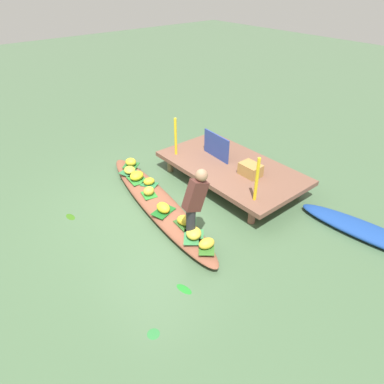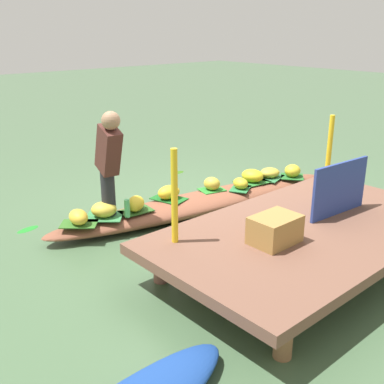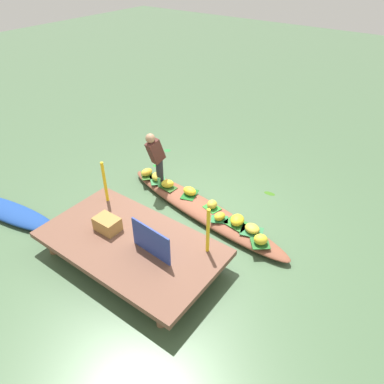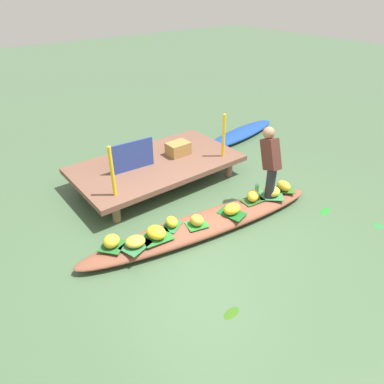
{
  "view_description": "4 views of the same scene",
  "coord_description": "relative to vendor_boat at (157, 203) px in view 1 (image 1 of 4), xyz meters",
  "views": [
    {
      "loc": [
        4.79,
        -3.07,
        4.1
      ],
      "look_at": [
        0.36,
        0.6,
        0.29
      ],
      "focal_mm": 32.29,
      "sensor_mm": 36.0,
      "label": 1
    },
    {
      "loc": [
        3.91,
        4.22,
        2.28
      ],
      "look_at": [
        0.34,
        0.17,
        0.37
      ],
      "focal_mm": 43.96,
      "sensor_mm": 36.0,
      "label": 2
    },
    {
      "loc": [
        -3.33,
        4.91,
        4.73
      ],
      "look_at": [
        0.19,
        0.1,
        0.53
      ],
      "focal_mm": 33.98,
      "sensor_mm": 36.0,
      "label": 3
    },
    {
      "loc": [
        -2.96,
        -3.46,
        3.53
      ],
      "look_at": [
        0.07,
        0.42,
        0.48
      ],
      "focal_mm": 32.85,
      "sensor_mm": 36.0,
      "label": 4
    }
  ],
  "objects": [
    {
      "name": "railing_post_east",
      "position": [
        1.46,
        1.21,
        0.76
      ],
      "size": [
        0.06,
        0.06,
        0.87
      ],
      "primitive_type": "cylinder",
      "color": "yellow",
      "rests_on": "dock_platform"
    },
    {
      "name": "banana_bunch_6",
      "position": [
        0.99,
        -0.09,
        0.2
      ],
      "size": [
        0.34,
        0.31,
        0.18
      ],
      "primitive_type": "ellipsoid",
      "rotation": [
        0.0,
        0.0,
        3.73
      ],
      "color": "yellow",
      "rests_on": "vendor_boat"
    },
    {
      "name": "leaf_mat_6",
      "position": [
        0.99,
        -0.09,
        0.11
      ],
      "size": [
        0.41,
        0.29,
        0.01
      ],
      "primitive_type": "cube",
      "rotation": [
        0.0,
        0.0,
        3.05
      ],
      "color": "#2B5620",
      "rests_on": "vendor_boat"
    },
    {
      "name": "leaf_mat_3",
      "position": [
        -0.87,
        0.08,
        0.11
      ],
      "size": [
        0.48,
        0.39,
        0.01
      ],
      "primitive_type": "cube",
      "rotation": [
        0.0,
        0.0,
        3.0
      ],
      "color": "#2A742C",
      "rests_on": "vendor_boat"
    },
    {
      "name": "railing_post_west",
      "position": [
        -0.94,
        1.21,
        0.76
      ],
      "size": [
        0.06,
        0.06,
        0.87
      ],
      "primitive_type": "cylinder",
      "color": "yellow",
      "rests_on": "dock_platform"
    },
    {
      "name": "leaf_mat_2",
      "position": [
        -0.53,
        0.17,
        0.11
      ],
      "size": [
        0.41,
        0.37,
        0.01
      ],
      "primitive_type": "cube",
      "rotation": [
        0.0,
        0.0,
        0.52
      ],
      "color": "#27713B",
      "rests_on": "vendor_boat"
    },
    {
      "name": "banana_bunch_0",
      "position": [
        -0.21,
        -0.05,
        0.2
      ],
      "size": [
        0.23,
        0.25,
        0.17
      ],
      "primitive_type": "ellipsoid",
      "rotation": [
        0.0,
        0.0,
        4.86
      ],
      "color": "gold",
      "rests_on": "vendor_boat"
    },
    {
      "name": "drifting_plant_0",
      "position": [
        2.32,
        -1.69,
        -0.1
      ],
      "size": [
        0.22,
        0.22,
        0.01
      ],
      "primitive_type": "ellipsoid",
      "rotation": [
        0.0,
        0.0,
        1.91
      ],
      "color": "#2A7736",
      "rests_on": "ground"
    },
    {
      "name": "banana_bunch_8",
      "position": [
        1.69,
        -0.19,
        0.19
      ],
      "size": [
        0.24,
        0.31,
        0.17
      ],
      "primitive_type": "ellipsoid",
      "rotation": [
        0.0,
        0.0,
        1.42
      ],
      "color": "gold",
      "rests_on": "vendor_boat"
    },
    {
      "name": "banana_bunch_2",
      "position": [
        -0.53,
        0.17,
        0.19
      ],
      "size": [
        0.23,
        0.27,
        0.15
      ],
      "primitive_type": "ellipsoid",
      "rotation": [
        0.0,
        0.0,
        4.47
      ],
      "color": "gold",
      "rests_on": "vendor_boat"
    },
    {
      "name": "water_bottle",
      "position": [
        1.17,
        -0.01,
        0.21
      ],
      "size": [
        0.06,
        0.06,
        0.21
      ],
      "primitive_type": "cylinder",
      "color": "#55BE6F",
      "rests_on": "vendor_boat"
    },
    {
      "name": "vendor_boat",
      "position": [
        0.0,
        0.0,
        0.0
      ],
      "size": [
        4.27,
        1.27,
        0.21
      ],
      "primitive_type": "ellipsoid",
      "rotation": [
        0.0,
        0.0,
        -0.15
      ],
      "color": "brown",
      "rests_on": "ground"
    },
    {
      "name": "leaf_mat_5",
      "position": [
        0.44,
        -0.16,
        0.11
      ],
      "size": [
        0.38,
        0.48,
        0.01
      ],
      "primitive_type": "cube",
      "rotation": [
        0.0,
        0.0,
        1.84
      ],
      "color": "#195E1F",
      "rests_on": "vendor_boat"
    },
    {
      "name": "banana_bunch_7",
      "position": [
        1.37,
        -0.19,
        0.2
      ],
      "size": [
        0.39,
        0.38,
        0.18
      ],
      "primitive_type": "ellipsoid",
      "rotation": [
        0.0,
        0.0,
        2.48
      ],
      "color": "gold",
      "rests_on": "vendor_boat"
    },
    {
      "name": "leaf_mat_7",
      "position": [
        1.37,
        -0.19,
        0.11
      ],
      "size": [
        0.53,
        0.52,
        0.01
      ],
      "primitive_type": "cube",
      "rotation": [
        0.0,
        0.0,
        2.43
      ],
      "color": "#347C43",
      "rests_on": "vendor_boat"
    },
    {
      "name": "leaf_mat_1",
      "position": [
        -1.48,
        0.31,
        0.11
      ],
      "size": [
        0.45,
        0.45,
        0.01
      ],
      "primitive_type": "cube",
      "rotation": [
        0.0,
        0.0,
        2.25
      ],
      "color": "#246427",
      "rests_on": "vendor_boat"
    },
    {
      "name": "banana_bunch_5",
      "position": [
        0.44,
        -0.16,
        0.2
      ],
      "size": [
        0.31,
        0.23,
        0.17
      ],
      "primitive_type": "ellipsoid",
      "rotation": [
        0.0,
        0.0,
        6.25
      ],
      "color": "yellow",
      "rests_on": "vendor_boat"
    },
    {
      "name": "leaf_mat_8",
      "position": [
        1.69,
        -0.19,
        0.11
      ],
      "size": [
        0.46,
        0.45,
        0.01
      ],
      "primitive_type": "cube",
      "rotation": [
        0.0,
        0.0,
        2.42
      ],
      "color": "#326723",
      "rests_on": "vendor_boat"
    },
    {
      "name": "market_banner",
      "position": [
        -0.24,
        1.81,
        0.6
      ],
      "size": [
        0.83,
        0.09,
        0.56
      ],
      "primitive_type": "cube",
      "rotation": [
        0.0,
        0.0,
        -0.07
      ],
      "color": "navy",
      "rests_on": "dock_platform"
    },
    {
      "name": "banana_bunch_4",
      "position": [
        -1.21,
        0.11,
        0.18
      ],
      "size": [
        0.35,
        0.32,
        0.14
      ],
      "primitive_type": "ellipsoid",
      "rotation": [
        0.0,
        0.0,
        6.02
      ],
      "color": "gold",
      "rests_on": "vendor_boat"
    },
    {
      "name": "vendor_person",
      "position": [
        1.3,
        -0.12,
        0.81
      ],
      "size": [
        0.24,
        0.45,
        1.24
      ],
      "color": "#28282D",
      "rests_on": "vendor_boat"
    },
    {
      "name": "banana_bunch_3",
      "position": [
        -0.87,
        0.08,
        0.2
      ],
      "size": [
        0.32,
        0.37,
        0.18
      ],
      "primitive_type": "ellipsoid",
      "rotation": [
        0.0,
        0.0,
        1.8
      ],
      "color": "yellow",
      "rests_on": "vendor_boat"
    },
    {
      "name": "drifting_plant_1",
      "position": [
        -0.81,
        -1.49,
        -0.1
      ],
      "size": [
        0.27,
        0.16,
        0.01
      ],
      "primitive_type": "ellipsoid",
      "rotation": [
        0.0,
        0.0,
        0.1
      ],
      "color": "#326316",
      "rests_on": "ground"
    },
    {
      "name": "canal_water",
      "position": [
        0.0,
        0.0,
        -0.11
      ],
      "size": [
        40.0,
        40.0,
        0.0
      ],
      "primitive_type": "plane",
      "color": "#456241",
      "rests_on": "ground"
    },
    {
      "name": "produce_crate",
      "position": [
        0.8,
        1.82,
        0.45
      ],
      "size": [
        0.44,
        0.32,
        0.25
      ],
      "primitive_type": "cube",
      "rotation": [
        0.0,
        0.0,
        -0.0
      ],
      "color": "#A0763C",
      "rests_on": "dock_platform"
    },
    {
      "name": "leaf_mat_4",
      "position": [
        -1.21,
        0.11,
        0.11
      ],
      "size": [
        0.49,
        0.43,
        0.01
      ],
      "primitive_type": "cube",
      "rotation": [
        0.0,
        0.0,
        0.3
      ],
      "color": "#2C6E3E",
      "rests_on": "vendor_boat"
    },
    {
      "name": "moored_boat",
      "position": [
        3.18,
        2.39,
        -0.01
      ],
      "size": [
        2.62,
        0.93,
        0.18
      ],
      "primitive_type": "ellipsoid",
      "rotation": [
        0.0,
        0.0,
        0.15
      ],
      "color": "navy",
      "rests_on": "ground"
    },
    {
      "name": "drifting_plant_2",
      "position": [
        1.99,
        -0.91,
        -0.1
      ],
      "size": [
        0.3,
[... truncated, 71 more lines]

